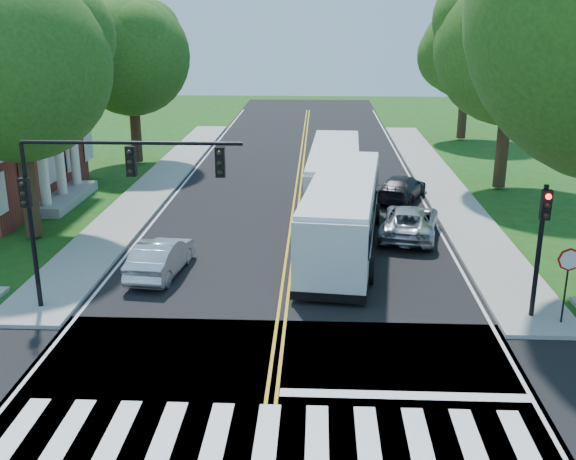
# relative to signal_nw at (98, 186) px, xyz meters

# --- Properties ---
(ground) EXTENTS (140.00, 140.00, 0.00)m
(ground) POSITION_rel_signal_nw_xyz_m (5.86, -6.43, -4.38)
(ground) COLOR #1B4110
(ground) RESTS_ON ground
(road) EXTENTS (14.00, 96.00, 0.01)m
(road) POSITION_rel_signal_nw_xyz_m (5.86, 11.57, -4.37)
(road) COLOR black
(road) RESTS_ON ground
(cross_road) EXTENTS (60.00, 12.00, 0.01)m
(cross_road) POSITION_rel_signal_nw_xyz_m (5.86, -6.43, -4.37)
(cross_road) COLOR black
(cross_road) RESTS_ON ground
(center_line) EXTENTS (0.36, 70.00, 0.01)m
(center_line) POSITION_rel_signal_nw_xyz_m (5.86, 15.57, -4.36)
(center_line) COLOR gold
(center_line) RESTS_ON road
(edge_line_w) EXTENTS (0.12, 70.00, 0.01)m
(edge_line_w) POSITION_rel_signal_nw_xyz_m (-0.94, 15.57, -4.36)
(edge_line_w) COLOR silver
(edge_line_w) RESTS_ON road
(edge_line_e) EXTENTS (0.12, 70.00, 0.01)m
(edge_line_e) POSITION_rel_signal_nw_xyz_m (12.66, 15.57, -4.36)
(edge_line_e) COLOR silver
(edge_line_e) RESTS_ON road
(crosswalk) EXTENTS (12.60, 3.00, 0.01)m
(crosswalk) POSITION_rel_signal_nw_xyz_m (5.86, -6.93, -4.36)
(crosswalk) COLOR silver
(crosswalk) RESTS_ON road
(stop_bar) EXTENTS (6.60, 0.40, 0.01)m
(stop_bar) POSITION_rel_signal_nw_xyz_m (9.36, -4.83, -4.36)
(stop_bar) COLOR silver
(stop_bar) RESTS_ON road
(sidewalk_nw) EXTENTS (2.60, 40.00, 0.15)m
(sidewalk_nw) POSITION_rel_signal_nw_xyz_m (-2.44, 18.57, -4.30)
(sidewalk_nw) COLOR gray
(sidewalk_nw) RESTS_ON ground
(sidewalk_ne) EXTENTS (2.60, 40.00, 0.15)m
(sidewalk_ne) POSITION_rel_signal_nw_xyz_m (14.16, 18.57, -4.30)
(sidewalk_ne) COLOR gray
(sidewalk_ne) RESTS_ON ground
(tree_west_near) EXTENTS (8.00, 8.00, 11.40)m
(tree_west_near) POSITION_rel_signal_nw_xyz_m (-5.64, 7.57, 3.15)
(tree_west_near) COLOR #362815
(tree_west_near) RESTS_ON ground
(tree_west_far) EXTENTS (7.60, 7.60, 10.67)m
(tree_west_far) POSITION_rel_signal_nw_xyz_m (-5.14, 23.57, 2.62)
(tree_west_far) COLOR #362815
(tree_west_far) RESTS_ON ground
(tree_east_mid) EXTENTS (8.40, 8.40, 11.93)m
(tree_east_mid) POSITION_rel_signal_nw_xyz_m (17.36, 17.57, 3.48)
(tree_east_mid) COLOR #362815
(tree_east_mid) RESTS_ON ground
(tree_east_far) EXTENTS (7.20, 7.20, 10.34)m
(tree_east_far) POSITION_rel_signal_nw_xyz_m (18.36, 33.57, 2.48)
(tree_east_far) COLOR #362815
(tree_east_far) RESTS_ON ground
(signal_nw) EXTENTS (7.15, 0.46, 5.66)m
(signal_nw) POSITION_rel_signal_nw_xyz_m (0.00, 0.00, 0.00)
(signal_nw) COLOR black
(signal_nw) RESTS_ON ground
(signal_ne) EXTENTS (0.30, 0.46, 4.40)m
(signal_ne) POSITION_rel_signal_nw_xyz_m (14.06, 0.01, -1.41)
(signal_ne) COLOR black
(signal_ne) RESTS_ON ground
(stop_sign) EXTENTS (0.76, 0.08, 2.53)m
(stop_sign) POSITION_rel_signal_nw_xyz_m (14.86, -0.45, -2.35)
(stop_sign) COLOR black
(stop_sign) RESTS_ON ground
(bus_lead) EXTENTS (3.93, 12.27, 3.12)m
(bus_lead) POSITION_rel_signal_nw_xyz_m (8.05, 6.69, -2.72)
(bus_lead) COLOR silver
(bus_lead) RESTS_ON road
(bus_follow) EXTENTS (3.22, 11.74, 3.01)m
(bus_follow) POSITION_rel_signal_nw_xyz_m (7.84, 13.80, -2.78)
(bus_follow) COLOR silver
(bus_follow) RESTS_ON road
(hatchback) EXTENTS (1.92, 4.41, 1.41)m
(hatchback) POSITION_rel_signal_nw_xyz_m (1.02, 3.47, -3.66)
(hatchback) COLOR silver
(hatchback) RESTS_ON road
(suv) EXTENTS (3.32, 5.46, 1.42)m
(suv) POSITION_rel_signal_nw_xyz_m (11.13, 8.60, -3.66)
(suv) COLOR #A6A8AD
(suv) RESTS_ON road
(dark_sedan) EXTENTS (3.39, 4.93, 1.32)m
(dark_sedan) POSITION_rel_signal_nw_xyz_m (11.50, 14.94, -3.70)
(dark_sedan) COLOR black
(dark_sedan) RESTS_ON road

